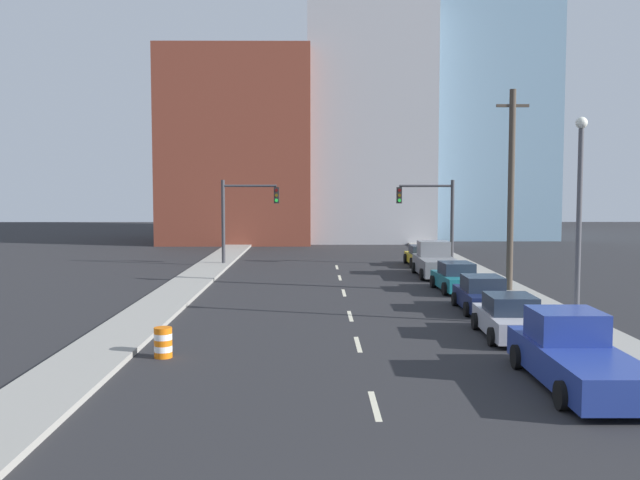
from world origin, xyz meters
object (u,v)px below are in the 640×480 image
Objects in this scene: pickup_truck_blue at (575,356)px; sedan_silver at (510,318)px; traffic_signal_left at (240,210)px; pickup_truck_gray at (435,262)px; traffic_barrel at (163,342)px; street_lamp at (579,205)px; sedan_yellow at (422,256)px; sedan_teal at (456,278)px; utility_pole_right_mid at (511,190)px; sedan_navy at (482,295)px; traffic_signal_right at (436,210)px.

pickup_truck_blue is 1.41× the size of sedan_silver.
pickup_truck_gray is (12.25, -5.93, -2.90)m from traffic_signal_left.
street_lamp is at bearing 18.11° from traffic_barrel.
pickup_truck_gray is 1.19× the size of sedan_yellow.
sedan_teal is at bearing 106.33° from street_lamp.
pickup_truck_gray is at bearing 110.11° from utility_pole_right_mid.
traffic_barrel is at bearing -89.25° from traffic_signal_left.
utility_pole_right_mid is at bearing -70.00° from pickup_truck_gray.
utility_pole_right_mid is at bearing 63.75° from sedan_navy.
pickup_truck_gray is at bearing -99.53° from traffic_signal_right.
street_lamp is at bearing 69.84° from pickup_truck_blue.
traffic_signal_left is 12.71m from sedan_yellow.
traffic_barrel is at bearing 165.04° from pickup_truck_blue.
sedan_yellow is (-2.70, 21.25, -3.98)m from street_lamp.
pickup_truck_blue is 1.39× the size of sedan_yellow.
traffic_signal_right reaches higher than pickup_truck_blue.
traffic_barrel is at bearing -116.26° from traffic_signal_right.
traffic_barrel is 0.22× the size of sedan_navy.
utility_pole_right_mid is (1.54, -12.84, 1.43)m from traffic_signal_right.
sedan_silver is 11.21m from sedan_teal.
traffic_signal_right is at bearing 5.44° from sedan_yellow.
sedan_teal is (0.04, 5.81, -0.01)m from sedan_navy.
pickup_truck_gray reaches higher than pickup_truck_blue.
traffic_signal_right reaches higher than sedan_navy.
pickup_truck_gray is (-2.53, 6.91, -4.33)m from utility_pole_right_mid.
sedan_teal is at bearing -91.47° from sedan_yellow.
traffic_barrel is 12.13m from pickup_truck_blue.
sedan_navy is 5.81m from sedan_teal.
traffic_signal_left is 26.12m from street_lamp.
traffic_signal_right is 0.57× the size of utility_pole_right_mid.
sedan_navy is at bearing -55.54° from traffic_signal_left.
pickup_truck_blue is (11.69, -3.19, 0.31)m from traffic_barrel.
utility_pole_right_mid reaches higher than sedan_yellow.
sedan_yellow is (-2.46, 12.73, -4.54)m from utility_pole_right_mid.
sedan_navy is 0.80× the size of pickup_truck_gray.
utility_pole_right_mid reaches higher than sedan_teal.
traffic_signal_left is 1.36× the size of sedan_navy.
traffic_barrel is at bearing -133.35° from sedan_teal.
street_lamp reaches higher than traffic_signal_right.
sedan_teal reaches higher than traffic_barrel.
sedan_navy is 11.93m from pickup_truck_gray.
traffic_signal_left is 13.91m from pickup_truck_gray.
pickup_truck_blue reaches higher than traffic_barrel.
traffic_signal_right is 29.34m from traffic_barrel.
traffic_signal_left is at bearing 125.12° from street_lamp.
sedan_silver is (11.96, -23.25, -3.05)m from traffic_signal_left.
street_lamp is at bearing -54.88° from traffic_signal_left.
pickup_truck_blue is at bearing -90.65° from sedan_navy.
traffic_barrel is (0.34, -26.15, -3.26)m from traffic_signal_left.
sedan_silver is at bearing -148.16° from street_lamp.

